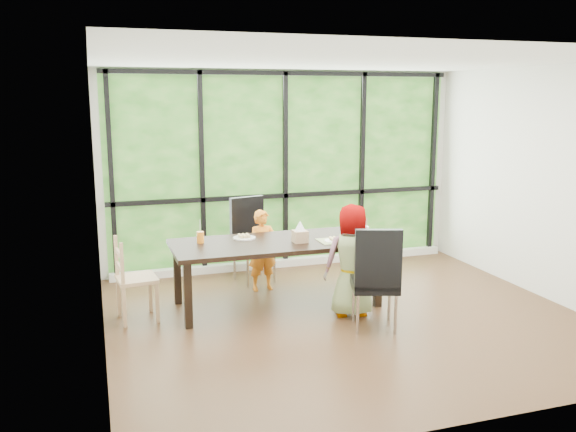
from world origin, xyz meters
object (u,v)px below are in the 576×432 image
Objects in this scene: chair_window_leather at (254,241)px; plate_near at (334,241)px; tissue_box at (300,236)px; dining_table at (277,273)px; chair_interior_leather at (375,277)px; child_toddler at (263,250)px; plate_far at (244,238)px; child_older at (353,260)px; orange_cup at (200,237)px; chair_end_beech at (137,279)px; green_cup at (366,236)px; white_mug at (365,230)px.

chair_window_leather is 5.01× the size of plate_near.
chair_window_leather is at bearing 103.09° from tissue_box.
chair_interior_leather is at bearing -52.35° from dining_table.
plate_far is (-0.32, -0.37, 0.26)m from child_toddler.
child_older reaches higher than tissue_box.
chair_window_leather reaches higher than orange_cup.
chair_end_beech is 0.90× the size of child_toddler.
chair_interior_leather is 0.77m from green_cup.
child_toddler reaches higher than green_cup.
chair_end_beech is (-1.53, -0.93, -0.09)m from chair_window_leather.
white_mug is at bearing -51.36° from chair_window_leather.
chair_end_beech reaches higher than orange_cup.
child_older reaches higher than dining_table.
chair_end_beech is at bearing -167.22° from orange_cup.
chair_window_leather reaches higher than child_toddler.
dining_table is 15.21× the size of tissue_box.
plate_far is (-1.07, 1.20, 0.22)m from chair_interior_leather.
child_older is at bearing -124.66° from white_mug.
white_mug is (1.94, -0.14, -0.02)m from orange_cup.
child_toddler is (1.55, 0.58, 0.05)m from chair_end_beech.
plate_far is (-1.01, 0.78, 0.14)m from child_older.
child_toddler is at bearing 90.00° from dining_table.
plate_near is at bearing -25.63° from plate_far.
tissue_box is (-0.37, 0.08, 0.06)m from plate_near.
dining_table is 0.75m from plate_near.
chair_window_leather is 1.08× the size of child_toddler.
dining_table is 2.35× the size of child_toddler.
chair_window_leather is at bearing -65.25° from chair_end_beech.
plate_near is (0.62, -1.16, 0.22)m from chair_window_leather.
chair_end_beech is at bearing -3.51° from child_older.
orange_cup is at bearing 167.81° from dining_table.
tissue_box is (-0.46, 0.43, 0.20)m from child_older.
chair_window_leather reaches higher than white_mug.
green_cup is 1.31× the size of white_mug.
tissue_box is (1.78, -0.15, 0.37)m from chair_end_beech.
dining_table is at bearing 160.47° from plate_near.
chair_interior_leather is 0.80m from plate_near.
dining_table is 26.58× the size of white_mug.
chair_end_beech is 1.82m from tissue_box.
white_mug is at bearing 2.16° from dining_table.
orange_cup is at bearing -158.04° from child_toddler.
chair_interior_leather is at bearing -80.79° from chair_window_leather.
child_older is (0.69, -1.15, 0.12)m from child_toddler.
plate_near is at bearing -61.55° from chair_interior_leather.
child_toddler is at bearing 48.87° from plate_far.
green_cup is (0.98, -1.23, 0.27)m from chair_window_leather.
plate_near is at bearing -57.87° from child_toddler.
chair_window_leather reaches higher than tissue_box.
dining_table is at bearing -101.49° from chair_window_leather.
green_cup reaches higher than plate_far.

